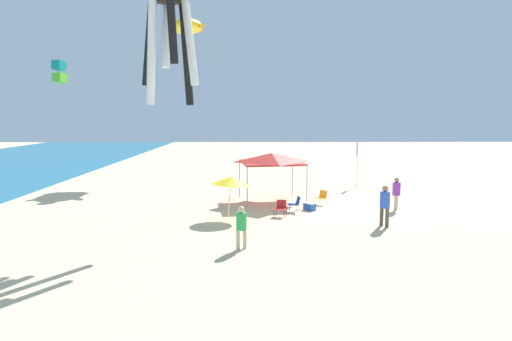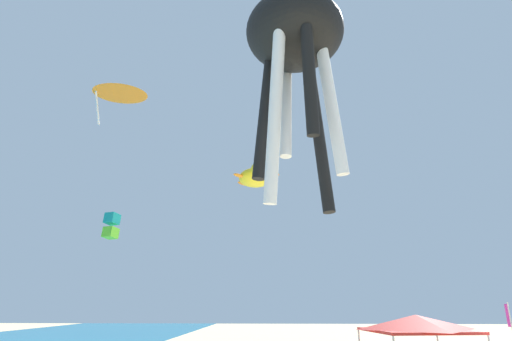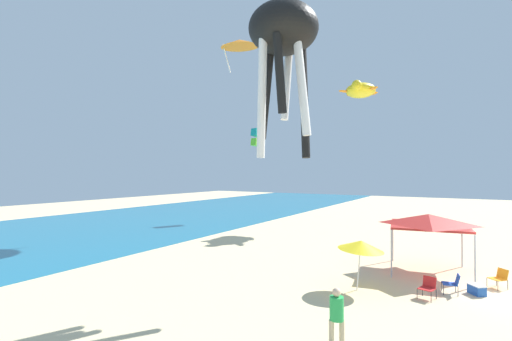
# 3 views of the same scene
# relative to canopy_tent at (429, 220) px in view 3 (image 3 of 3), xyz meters

# --- Properties ---
(ground) EXTENTS (120.00, 120.00, 0.10)m
(ground) POSITION_rel_canopy_tent_xyz_m (-1.76, -3.06, -2.61)
(ground) COLOR beige
(ocean_strip) EXTENTS (120.00, 23.55, 0.02)m
(ocean_strip) POSITION_rel_canopy_tent_xyz_m (-1.76, 27.43, -2.55)
(ocean_strip) COLOR teal
(ocean_strip) RESTS_ON ground
(canopy_tent) EXTENTS (3.96, 3.93, 2.88)m
(canopy_tent) POSITION_rel_canopy_tent_xyz_m (0.00, 0.00, 0.00)
(canopy_tent) COLOR #B7B7BC
(canopy_tent) RESTS_ON ground
(beach_umbrella) EXTENTS (1.89, 1.92, 2.18)m
(beach_umbrella) POSITION_rel_canopy_tent_xyz_m (-4.53, 2.19, -0.66)
(beach_umbrella) COLOR silver
(beach_umbrella) RESTS_ON ground
(folding_chair_left_of_tent) EXTENTS (0.63, 0.71, 0.82)m
(folding_chair_left_of_tent) POSITION_rel_canopy_tent_xyz_m (-2.99, -1.12, -2.09)
(folding_chair_left_of_tent) COLOR black
(folding_chair_left_of_tent) RESTS_ON ground
(folding_chair_near_cooler) EXTENTS (0.81, 0.81, 0.82)m
(folding_chair_near_cooler) POSITION_rel_canopy_tent_xyz_m (-1.14, -2.81, -2.09)
(folding_chair_near_cooler) COLOR black
(folding_chair_near_cooler) RESTS_ON ground
(folding_chair_facing_ocean) EXTENTS (0.74, 0.67, 0.82)m
(folding_chair_facing_ocean) POSITION_rel_canopy_tent_xyz_m (-4.06, -0.29, -2.09)
(folding_chair_facing_ocean) COLOR black
(folding_chair_facing_ocean) RESTS_ON ground
(cooler_box) EXTENTS (0.74, 0.71, 0.40)m
(cooler_box) POSITION_rel_canopy_tent_xyz_m (-2.57, -1.95, -2.36)
(cooler_box) COLOR blue
(cooler_box) RESTS_ON ground
(person_watching_sky) EXTENTS (0.40, 0.40, 1.67)m
(person_watching_sky) POSITION_rel_canopy_tent_xyz_m (-9.64, 1.59, -1.58)
(person_watching_sky) COLOR #C6B28C
(person_watching_sky) RESTS_ON ground
(kite_octopus_black) EXTENTS (2.81, 2.81, 6.24)m
(kite_octopus_black) POSITION_rel_canopy_tent_xyz_m (-6.81, 4.67, 7.83)
(kite_octopus_black) COLOR black
(kite_delta_orange) EXTENTS (3.46, 3.42, 2.67)m
(kite_delta_orange) POSITION_rel_canopy_tent_xyz_m (5.23, 14.79, 13.40)
(kite_delta_orange) COLOR orange
(kite_box_teal) EXTENTS (1.15, 1.10, 1.88)m
(kite_box_teal) POSITION_rel_canopy_tent_xyz_m (12.08, 17.24, 6.13)
(kite_box_teal) COLOR teal
(kite_turtle_yellow) EXTENTS (4.24, 3.76, 1.33)m
(kite_turtle_yellow) POSITION_rel_canopy_tent_xyz_m (13.42, 6.73, 10.07)
(kite_turtle_yellow) COLOR yellow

